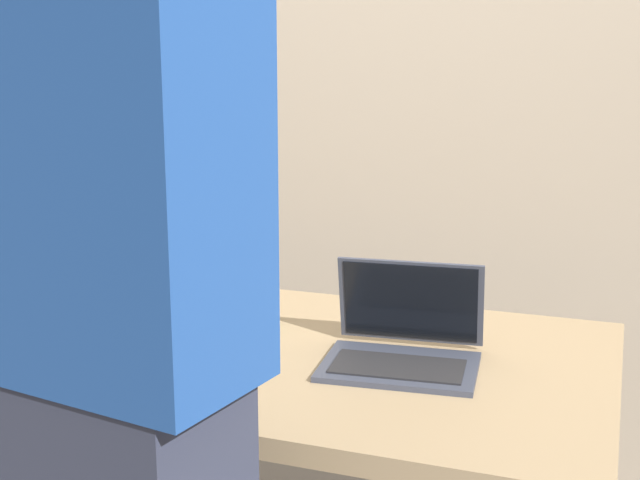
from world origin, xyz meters
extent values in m
cube|color=#9E8460|center=(0.00, 0.00, 0.71)|extent=(1.30, 0.87, 0.04)
cylinder|color=#2D2D30|center=(-0.59, 0.38, 0.34)|extent=(0.07, 0.07, 0.69)
cylinder|color=#2D2D30|center=(0.59, 0.38, 0.34)|extent=(0.07, 0.07, 0.69)
cube|color=#383D4C|center=(0.22, -0.05, 0.74)|extent=(0.34, 0.26, 0.01)
cube|color=#232326|center=(0.22, -0.07, 0.74)|extent=(0.28, 0.16, 0.00)
cube|color=#383D4C|center=(0.20, 0.09, 0.84)|extent=(0.32, 0.08, 0.19)
cube|color=black|center=(0.20, 0.08, 0.84)|extent=(0.30, 0.07, 0.18)
cylinder|color=#1E5123|center=(-0.18, 0.11, 0.81)|extent=(0.07, 0.07, 0.17)
cone|color=#1E5123|center=(-0.18, 0.11, 0.91)|extent=(0.07, 0.07, 0.02)
cylinder|color=#1E5123|center=(-0.18, 0.11, 0.95)|extent=(0.03, 0.03, 0.07)
cylinder|color=#BFB74C|center=(-0.18, 0.11, 0.99)|extent=(0.04, 0.04, 0.01)
cylinder|color=#C4B2C2|center=(-0.18, 0.11, 0.82)|extent=(0.07, 0.07, 0.06)
cylinder|color=brown|center=(-0.39, 0.12, 0.82)|extent=(0.06, 0.06, 0.17)
cone|color=brown|center=(-0.39, 0.12, 0.91)|extent=(0.06, 0.06, 0.02)
cylinder|color=brown|center=(-0.39, 0.12, 0.95)|extent=(0.03, 0.03, 0.06)
cylinder|color=#BFB74C|center=(-0.39, 0.12, 0.99)|extent=(0.03, 0.03, 0.01)
cylinder|color=tan|center=(-0.39, 0.12, 0.82)|extent=(0.06, 0.06, 0.06)
cube|color=#1E4793|center=(-0.06, -0.67, 1.20)|extent=(0.49, 0.31, 0.56)
cylinder|color=#19598C|center=(-0.41, -0.29, 0.78)|extent=(0.08, 0.08, 0.10)
torus|color=#19598C|center=(-0.37, -0.29, 0.78)|extent=(0.07, 0.01, 0.07)
cube|color=tan|center=(0.00, 0.97, 1.30)|extent=(6.00, 0.10, 2.60)
camera|label=1|loc=(0.63, -1.66, 1.36)|focal=47.54mm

